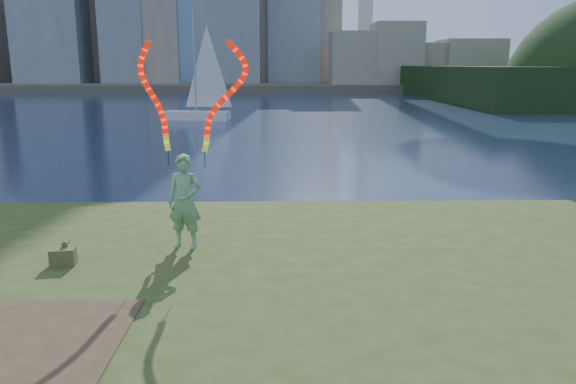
{
  "coord_description": "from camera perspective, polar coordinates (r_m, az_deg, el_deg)",
  "views": [
    {
      "loc": [
        1.4,
        -9.46,
        4.21
      ],
      "look_at": [
        1.57,
        1.0,
        1.83
      ],
      "focal_mm": 35.0,
      "sensor_mm": 36.0,
      "label": 1
    }
  ],
  "objects": [
    {
      "name": "far_shore",
      "position": [
        104.54,
        -1.73,
        10.85
      ],
      "size": [
        320.0,
        40.0,
        1.2
      ],
      "primitive_type": "cube",
      "color": "#4E4939",
      "rests_on": "ground"
    },
    {
      "name": "woman_with_ribbons",
      "position": [
        10.63,
        -10.47,
        1.66
      ],
      "size": [
        2.08,
        0.61,
        4.16
      ],
      "rotation": [
        0.0,
        0.0,
        -0.2
      ],
      "color": "#197924",
      "rests_on": "grassy_knoll"
    },
    {
      "name": "sailboat",
      "position": [
        44.42,
        -8.99,
        9.06
      ],
      "size": [
        5.46,
        2.43,
        8.19
      ],
      "rotation": [
        0.0,
        0.0,
        -0.16
      ],
      "color": "silver",
      "rests_on": "ground"
    },
    {
      "name": "canvas_bag",
      "position": [
        10.58,
        -21.86,
        -6.03
      ],
      "size": [
        0.45,
        0.51,
        0.4
      ],
      "rotation": [
        0.0,
        0.0,
        0.13
      ],
      "color": "#464525",
      "rests_on": "grassy_knoll"
    },
    {
      "name": "grassy_knoll",
      "position": [
        8.27,
        -10.94,
        -15.37
      ],
      "size": [
        20.0,
        18.0,
        0.8
      ],
      "color": "#344318",
      "rests_on": "ground"
    },
    {
      "name": "ground",
      "position": [
        10.45,
        -8.69,
        -11.09
      ],
      "size": [
        320.0,
        320.0,
        0.0
      ],
      "primitive_type": "plane",
      "color": "#19263F",
      "rests_on": "ground"
    }
  ]
}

